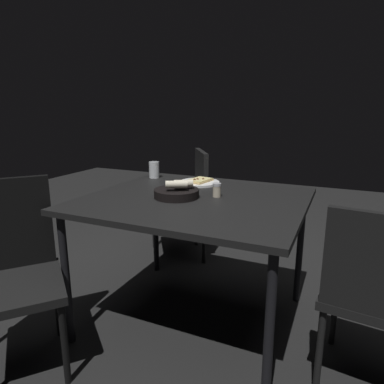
% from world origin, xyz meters
% --- Properties ---
extents(ground, '(8.00, 8.00, 0.00)m').
position_xyz_m(ground, '(0.00, 0.00, 0.00)').
color(ground, black).
extents(dining_table, '(1.16, 1.03, 0.75)m').
position_xyz_m(dining_table, '(0.00, 0.00, 0.69)').
color(dining_table, black).
rests_on(dining_table, ground).
extents(pizza_plate, '(0.26, 0.26, 0.04)m').
position_xyz_m(pizza_plate, '(0.11, -0.33, 0.76)').
color(pizza_plate, white).
rests_on(pizza_plate, dining_table).
extents(bread_basket, '(0.24, 0.24, 0.10)m').
position_xyz_m(bread_basket, '(0.09, 0.04, 0.77)').
color(bread_basket, black).
rests_on(bread_basket, dining_table).
extents(beer_glass, '(0.07, 0.07, 0.11)m').
position_xyz_m(beer_glass, '(0.48, -0.38, 0.79)').
color(beer_glass, silver).
rests_on(beer_glass, dining_table).
extents(pepper_shaker, '(0.05, 0.05, 0.08)m').
position_xyz_m(pepper_shaker, '(-0.10, -0.06, 0.78)').
color(pepper_shaker, '#BFB299').
rests_on(pepper_shaker, dining_table).
extents(chair_near, '(0.49, 0.49, 0.86)m').
position_xyz_m(chair_near, '(-0.91, 0.19, 0.50)').
color(chair_near, black).
rests_on(chair_near, ground).
extents(chair_far, '(0.61, 0.61, 0.88)m').
position_xyz_m(chair_far, '(0.43, -0.82, 0.51)').
color(chair_far, black).
rests_on(chair_far, ground).
extents(chair_spare, '(0.62, 0.62, 0.90)m').
position_xyz_m(chair_spare, '(0.66, 0.65, 0.51)').
color(chair_spare, black).
rests_on(chair_spare, ground).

